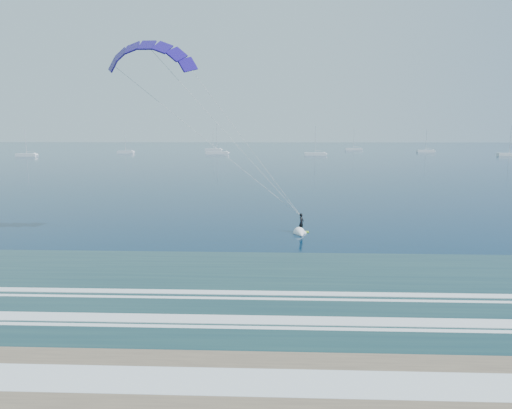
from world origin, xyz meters
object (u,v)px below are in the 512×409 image
object	(u,v)px
sailboat_3	(315,154)
sailboat_0	(27,155)
sailboat_4	(353,149)
sailboat_5	(426,151)
sailboat_6	(509,154)
sailboat_2	(213,150)
kitesurfer_rig	(226,133)
sailboat_7	(217,153)
sailboat_1	(126,152)

from	to	relation	value
sailboat_3	sailboat_0	bearing A→B (deg)	-173.53
sailboat_4	sailboat_5	world-z (taller)	sailboat_4
sailboat_5	sailboat_6	distance (m)	40.92
sailboat_2	kitesurfer_rig	bearing A→B (deg)	-82.11
sailboat_6	kitesurfer_rig	bearing A→B (deg)	-123.70
sailboat_7	kitesurfer_rig	bearing A→B (deg)	-82.60
kitesurfer_rig	sailboat_7	world-z (taller)	kitesurfer_rig
sailboat_0	sailboat_5	distance (m)	181.92
sailboat_6	sailboat_5	bearing A→B (deg)	125.52
sailboat_6	sailboat_7	xyz separation A→B (m)	(-124.34, 9.22, 0.01)
sailboat_0	sailboat_1	xyz separation A→B (m)	(31.52, 29.01, -0.00)
sailboat_0	sailboat_5	world-z (taller)	sailboat_0
sailboat_4	sailboat_2	bearing A→B (deg)	-171.10
sailboat_4	sailboat_7	bearing A→B (deg)	-144.37
sailboat_6	sailboat_2	bearing A→B (deg)	160.21
sailboat_0	sailboat_1	size ratio (longest dim) A/B	1.08
kitesurfer_rig	sailboat_4	distance (m)	219.19
sailboat_3	sailboat_4	size ratio (longest dim) A/B	1.03
sailboat_5	sailboat_2	bearing A→B (deg)	172.65
sailboat_1	sailboat_7	bearing A→B (deg)	-8.57
sailboat_7	sailboat_3	bearing A→B (deg)	-11.73
kitesurfer_rig	sailboat_6	size ratio (longest dim) A/B	1.57
sailboat_0	sailboat_6	size ratio (longest dim) A/B	0.91
sailboat_4	sailboat_3	bearing A→B (deg)	-114.16
sailboat_4	sailboat_5	bearing A→B (deg)	-39.74
sailboat_0	sailboat_4	size ratio (longest dim) A/B	0.94
sailboat_0	sailboat_5	size ratio (longest dim) A/B	1.00
sailboat_1	sailboat_4	xyz separation A→B (m)	(113.36, 43.26, 0.01)
sailboat_3	sailboat_7	size ratio (longest dim) A/B	0.90
sailboat_3	sailboat_6	size ratio (longest dim) A/B	0.99
sailboat_2	sailboat_6	distance (m)	139.24
kitesurfer_rig	sailboat_5	distance (m)	204.09
sailboat_7	sailboat_6	bearing A→B (deg)	-4.24
kitesurfer_rig	sailboat_0	bearing A→B (deg)	124.34
sailboat_0	sailboat_6	bearing A→B (deg)	3.78
sailboat_4	sailboat_6	world-z (taller)	sailboat_6
sailboat_0	kitesurfer_rig	bearing A→B (deg)	-55.66
sailboat_3	sailboat_1	bearing A→B (deg)	169.85
sailboat_2	sailboat_5	distance (m)	108.13
sailboat_0	sailboat_3	size ratio (longest dim) A/B	0.92
sailboat_0	sailboat_5	bearing A→B (deg)	14.81
sailboat_4	sailboat_5	xyz separation A→B (m)	(31.00, -25.77, -0.00)
sailboat_3	sailboat_4	xyz separation A→B (m)	(26.38, 58.82, -0.00)
sailboat_4	sailboat_6	xyz separation A→B (m)	(54.77, -59.08, 0.00)
sailboat_1	sailboat_4	size ratio (longest dim) A/B	0.87
sailboat_3	sailboat_5	size ratio (longest dim) A/B	1.09
sailboat_5	sailboat_1	bearing A→B (deg)	-173.09
sailboat_0	sailboat_7	distance (m)	78.57
sailboat_1	sailboat_6	world-z (taller)	sailboat_6
sailboat_5	sailboat_7	xyz separation A→B (m)	(-100.56, -24.09, 0.02)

